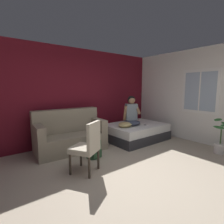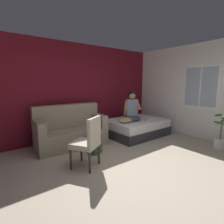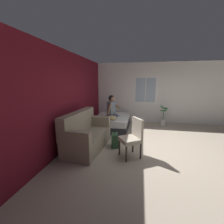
# 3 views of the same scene
# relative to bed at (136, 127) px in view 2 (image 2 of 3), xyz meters

# --- Properties ---
(ground_plane) EXTENTS (40.00, 40.00, 0.00)m
(ground_plane) POSITION_rel_bed_xyz_m (-1.65, -1.71, -0.24)
(ground_plane) COLOR tan
(wall_back_accent) EXTENTS (10.75, 0.16, 2.70)m
(wall_back_accent) POSITION_rel_bed_xyz_m (-1.65, 0.99, 1.11)
(wall_back_accent) COLOR maroon
(wall_back_accent) RESTS_ON ground
(wall_side_with_window) EXTENTS (0.19, 6.64, 2.70)m
(wall_side_with_window) POSITION_rel_bed_xyz_m (1.30, -1.70, 1.12)
(wall_side_with_window) COLOR silver
(wall_side_with_window) RESTS_ON ground
(bed) EXTENTS (1.80, 1.33, 0.48)m
(bed) POSITION_rel_bed_xyz_m (0.00, 0.00, 0.00)
(bed) COLOR #2D2D33
(bed) RESTS_ON ground
(couch) EXTENTS (1.76, 0.95, 1.04)m
(couch) POSITION_rel_bed_xyz_m (-2.00, 0.37, 0.16)
(couch) COLOR gray
(couch) RESTS_ON ground
(side_chair) EXTENTS (0.63, 0.63, 0.98)m
(side_chair) POSITION_rel_bed_xyz_m (-2.24, -0.95, 0.30)
(side_chair) COLOR #382D23
(side_chair) RESTS_ON ground
(person_seated) EXTENTS (0.66, 0.63, 0.88)m
(person_seated) POSITION_rel_bed_xyz_m (-0.23, -0.03, 0.60)
(person_seated) COLOR #383D51
(person_seated) RESTS_ON bed
(backpack) EXTENTS (0.33, 0.27, 0.46)m
(backpack) POSITION_rel_bed_xyz_m (-1.78, -0.43, -0.04)
(backpack) COLOR #2D5133
(backpack) RESTS_ON ground
(throw_pillow) EXTENTS (0.58, 0.52, 0.14)m
(throw_pillow) POSITION_rel_bed_xyz_m (-0.51, -0.08, 0.31)
(throw_pillow) COLOR tan
(throw_pillow) RESTS_ON bed
(cell_phone) EXTENTS (0.14, 0.15, 0.01)m
(cell_phone) POSITION_rel_bed_xyz_m (0.12, -0.27, 0.25)
(cell_phone) COLOR #B7B7BC
(cell_phone) RESTS_ON bed
(potted_plant) EXTENTS (0.39, 0.37, 0.85)m
(potted_plant) POSITION_rel_bed_xyz_m (0.78, -2.09, 0.07)
(potted_plant) COLOR silver
(potted_plant) RESTS_ON ground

